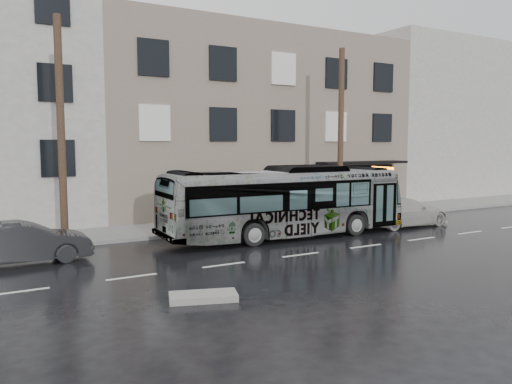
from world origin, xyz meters
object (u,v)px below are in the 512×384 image
at_px(utility_pole_rear, 61,131).
at_px(sign_post, 355,195).
at_px(utility_pole_front, 341,135).
at_px(bus, 285,202).
at_px(white_sedan, 403,212).
at_px(dark_sedan, 24,243).

relative_size(utility_pole_rear, sign_post, 3.75).
xyz_separation_m(utility_pole_front, bus, (-5.06, -2.46, -3.07)).
xyz_separation_m(bus, white_sedan, (6.81, -0.42, -0.85)).
relative_size(bus, dark_sedan, 2.56).
xyz_separation_m(utility_pole_rear, white_sedan, (15.74, -2.88, -3.92)).
height_order(utility_pole_front, bus, utility_pole_front).
height_order(utility_pole_rear, dark_sedan, utility_pole_rear).
xyz_separation_m(white_sedan, dark_sedan, (-17.41, 0.66, 0.00)).
bearing_deg(utility_pole_rear, utility_pole_front, 0.00).
relative_size(utility_pole_front, bus, 0.79).
height_order(bus, white_sedan, bus).
distance_m(white_sedan, dark_sedan, 17.42).
bearing_deg(dark_sedan, bus, -91.55).
bearing_deg(bus, sign_post, -66.59).
bearing_deg(sign_post, white_sedan, -77.39).
distance_m(sign_post, dark_sedan, 16.92).
relative_size(sign_post, dark_sedan, 0.54).
distance_m(utility_pole_rear, dark_sedan, 4.80).
height_order(utility_pole_front, dark_sedan, utility_pole_front).
bearing_deg(bus, utility_pole_rear, 76.29).
bearing_deg(utility_pole_rear, white_sedan, -10.38).
bearing_deg(utility_pole_front, white_sedan, -58.82).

